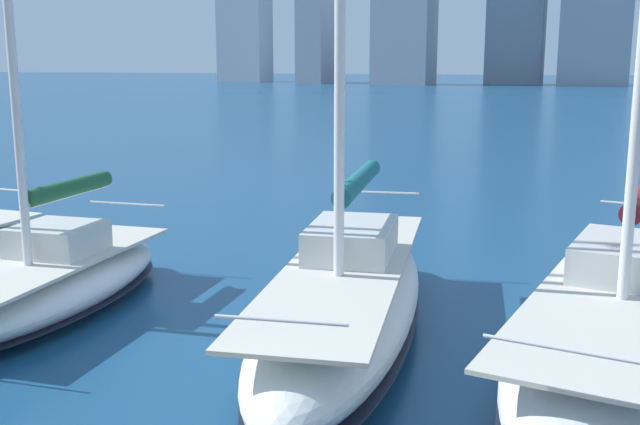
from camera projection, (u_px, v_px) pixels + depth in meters
name	position (u px, v px, depth m)	size (l,w,h in m)	color
sailboat_maroon	(626.00, 323.00, 11.23)	(4.11, 9.80, 9.99)	silver
sailboat_teal	(346.00, 297.00, 12.33)	(3.76, 9.44, 10.44)	white
sailboat_forest	(48.00, 278.00, 13.89)	(3.02, 6.75, 10.57)	white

